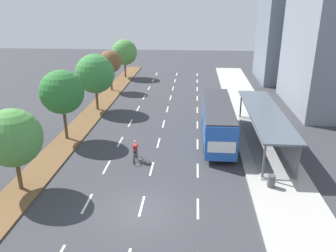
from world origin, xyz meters
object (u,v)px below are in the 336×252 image
at_px(bus, 218,118).
at_px(median_tree_fifth, 124,52).
at_px(cyclist, 135,152).
at_px(median_tree_nearest, 13,138).
at_px(bus_shelter, 267,124).
at_px(trash_bin, 271,181).
at_px(median_tree_fourth, 110,62).
at_px(median_tree_third, 95,74).
at_px(median_tree_second, 62,92).

height_order(bus, median_tree_fifth, median_tree_fifth).
bearing_deg(cyclist, median_tree_nearest, -144.42).
distance_m(bus_shelter, cyclist, 11.83).
xyz_separation_m(median_tree_nearest, trash_bin, (16.88, 1.48, -3.23)).
bearing_deg(bus, bus_shelter, -10.80).
bearing_deg(cyclist, bus_shelter, 21.11).
bearing_deg(median_tree_fourth, bus_shelter, -43.78).
bearing_deg(median_tree_nearest, cyclist, 35.58).
height_order(median_tree_nearest, median_tree_fourth, median_tree_nearest).
distance_m(median_tree_nearest, trash_bin, 17.25).
distance_m(cyclist, median_tree_fifth, 31.29).
xyz_separation_m(bus, cyclist, (-6.71, -5.06, -1.28)).
relative_size(bus_shelter, median_tree_nearest, 2.54).
height_order(median_tree_nearest, median_tree_third, median_tree_third).
xyz_separation_m(median_tree_nearest, median_tree_second, (-0.07, 8.84, 0.68)).
height_order(bus_shelter, cyclist, bus_shelter).
xyz_separation_m(median_tree_second, median_tree_third, (0.43, 8.84, -0.20)).
relative_size(bus_shelter, median_tree_fourth, 2.55).
xyz_separation_m(bus, median_tree_second, (-13.75, -1.21, 2.41)).
xyz_separation_m(median_tree_second, median_tree_fourth, (-0.00, 17.67, -0.37)).
relative_size(bus, trash_bin, 13.28).
height_order(cyclist, median_tree_third, median_tree_third).
xyz_separation_m(bus, median_tree_fifth, (-13.55, 25.30, 2.03)).
bearing_deg(bus_shelter, median_tree_fourth, 136.22).
bearing_deg(median_tree_third, trash_bin, -44.42).
bearing_deg(median_tree_second, median_tree_nearest, -89.56).
bearing_deg(median_tree_fourth, median_tree_second, -90.00).
xyz_separation_m(bus, median_tree_fourth, (-13.75, 16.46, 2.05)).
xyz_separation_m(cyclist, median_tree_fifth, (-6.84, 30.36, 3.31)).
xyz_separation_m(bus_shelter, median_tree_nearest, (-17.96, -9.23, 1.94)).
bearing_deg(bus_shelter, median_tree_third, 154.38).
xyz_separation_m(median_tree_third, trash_bin, (16.52, -16.19, -3.71)).
relative_size(bus_shelter, bus, 1.26).
xyz_separation_m(median_tree_nearest, median_tree_fifth, (0.13, 35.35, 0.29)).
relative_size(median_tree_fourth, median_tree_fifth, 0.92).
bearing_deg(bus, median_tree_third, 150.22).
bearing_deg(median_tree_second, bus_shelter, 1.26).
height_order(cyclist, median_tree_fourth, median_tree_fourth).
relative_size(median_tree_second, median_tree_fourth, 1.13).
xyz_separation_m(median_tree_second, trash_bin, (16.95, -7.35, -3.91)).
bearing_deg(median_tree_fourth, bus, -50.13).
bearing_deg(median_tree_third, median_tree_second, -92.77).
relative_size(bus, cyclist, 6.20).
relative_size(cyclist, median_tree_third, 0.29).
height_order(median_tree_third, trash_bin, median_tree_third).
bearing_deg(median_tree_fifth, bus, -61.82).
xyz_separation_m(median_tree_third, median_tree_fourth, (-0.43, 8.84, -0.17)).
distance_m(bus, median_tree_fourth, 21.55).
bearing_deg(trash_bin, cyclist, 160.52).
relative_size(median_tree_second, median_tree_third, 0.99).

